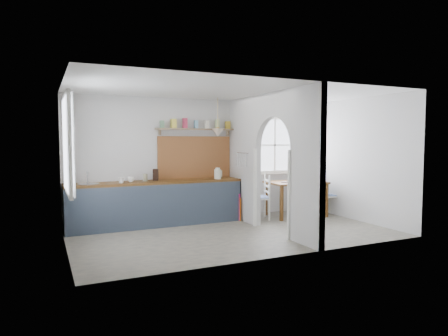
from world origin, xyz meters
name	(u,v)px	position (x,y,z in m)	size (l,w,h in m)	color
floor	(236,233)	(0.00, 0.00, 0.00)	(5.80, 3.20, 0.01)	gray
ceiling	(236,91)	(0.00, 0.00, 2.60)	(5.80, 3.20, 0.01)	silver
walls	(236,163)	(0.00, 0.00, 1.30)	(5.81, 3.21, 2.60)	silver
partition	(267,154)	(0.70, 0.06, 1.45)	(0.12, 3.20, 2.60)	silver
kitchen_window	(66,145)	(-2.87, 0.00, 1.65)	(0.10, 1.16, 1.50)	white
nook_window	(275,145)	(1.80, 1.56, 1.60)	(1.76, 0.10, 1.30)	white
counter	(156,203)	(-1.13, 1.33, 0.46)	(3.50, 0.60, 0.90)	#4F2D11
sink	(88,184)	(-2.43, 1.30, 0.89)	(0.40, 0.40, 0.02)	#B1B4BB
backsplash	(195,157)	(-0.20, 1.58, 1.35)	(1.65, 0.03, 0.90)	brown
shelf	(196,127)	(-0.20, 1.49, 2.00)	(1.75, 0.20, 0.21)	#866C4D
pendant_lamp	(218,132)	(0.15, 1.15, 1.88)	(0.26, 0.26, 0.16)	beige
utensil_rail	(243,153)	(0.61, 0.90, 1.45)	(0.02, 0.02, 0.50)	#B1B4BB
dining_table	(296,199)	(1.98, 0.94, 0.39)	(1.26, 0.84, 0.79)	#4F2D11
chair_left	(258,197)	(1.04, 1.00, 0.49)	(0.44, 0.44, 0.97)	white
chair_right	(328,195)	(2.81, 0.86, 0.45)	(0.41, 0.41, 0.89)	white
kettle	(218,173)	(0.17, 1.20, 1.02)	(0.19, 0.16, 0.23)	beige
mug_a	(121,180)	(-1.84, 1.19, 0.96)	(0.12, 0.12, 0.11)	white
mug_b	(131,179)	(-1.64, 1.31, 0.95)	(0.13, 0.13, 0.10)	white
knife_block	(156,175)	(-1.11, 1.42, 1.02)	(0.11, 0.15, 0.23)	black
jar	(145,178)	(-1.35, 1.34, 0.97)	(0.09, 0.09, 0.15)	#787457
towel_magenta	(239,208)	(0.58, 0.99, 0.28)	(0.02, 0.03, 0.61)	#CC2E89
towel_orange	(240,210)	(0.58, 0.94, 0.25)	(0.02, 0.03, 0.49)	#D9580B
bowl	(313,180)	(2.33, 0.79, 0.82)	(0.31, 0.31, 0.08)	silver
table_cup	(295,181)	(1.80, 0.73, 0.83)	(0.09, 0.09, 0.08)	#50884A
plate	(285,182)	(1.66, 0.90, 0.79)	(0.17, 0.17, 0.01)	#3B2D2D
vase	(292,177)	(2.03, 1.17, 0.87)	(0.16, 0.16, 0.16)	#573C5D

